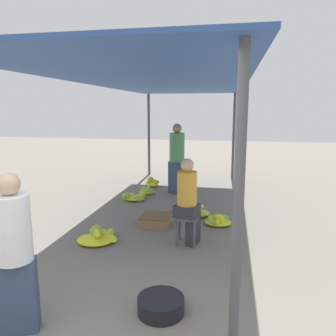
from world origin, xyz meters
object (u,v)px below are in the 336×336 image
at_px(banana_pile_left_2, 133,197).
at_px(banana_pile_right_0, 217,221).
at_px(banana_pile_left_3, 146,191).
at_px(crate_near, 156,220).
at_px(banana_pile_left_0, 99,237).
at_px(vendor_seated, 188,200).
at_px(banana_pile_left_1, 152,183).
at_px(vendor_foreground, 14,252).
at_px(shopper_walking_mid, 177,158).
at_px(basin_black, 161,305).
at_px(stool, 187,222).
at_px(banana_pile_right_1, 197,211).

xyz_separation_m(banana_pile_left_2, banana_pile_right_0, (1.99, -1.30, 0.01)).
distance_m(banana_pile_left_3, crate_near, 2.24).
bearing_deg(banana_pile_left_0, vendor_seated, 7.08).
height_order(banana_pile_left_1, banana_pile_left_3, banana_pile_left_1).
xyz_separation_m(vendor_foreground, shopper_walking_mid, (0.61, 5.40, 0.11)).
relative_size(banana_pile_left_0, banana_pile_left_3, 1.51).
distance_m(banana_pile_right_0, crate_near, 1.12).
bearing_deg(crate_near, basin_black, -75.84).
xyz_separation_m(basin_black, banana_pile_left_2, (-1.54, 4.08, -0.02)).
bearing_deg(banana_pile_left_1, banana_pile_right_0, -55.03).
bearing_deg(crate_near, vendor_seated, -47.15).
bearing_deg(banana_pile_left_1, stool, -68.26).
bearing_deg(banana_pile_right_0, crate_near, -168.14).
relative_size(vendor_seated, shopper_walking_mid, 0.78).
xyz_separation_m(stool, banana_pile_right_0, (0.43, 0.97, -0.29)).
bearing_deg(banana_pile_left_0, banana_pile_left_1, 91.36).
relative_size(banana_pile_left_2, shopper_walking_mid, 0.35).
relative_size(banana_pile_left_3, shopper_walking_mid, 0.26).
bearing_deg(basin_black, banana_pile_right_0, 80.73).
relative_size(vendor_foreground, banana_pile_left_3, 3.35).
xyz_separation_m(stool, vendor_seated, (0.02, 0.01, 0.35)).
xyz_separation_m(stool, banana_pile_right_1, (0.02, 1.41, -0.28)).
bearing_deg(banana_pile_right_1, banana_pile_left_2, 151.10).
bearing_deg(banana_pile_left_3, banana_pile_right_0, -45.75).
distance_m(banana_pile_left_0, banana_pile_right_1, 2.11).
distance_m(banana_pile_left_1, shopper_walking_mid, 1.31).
xyz_separation_m(vendor_seated, banana_pile_right_0, (0.41, 0.97, -0.64)).
bearing_deg(stool, basin_black, -90.72).
height_order(vendor_foreground, crate_near, vendor_foreground).
bearing_deg(vendor_foreground, basin_black, 22.72).
bearing_deg(banana_pile_right_0, vendor_seated, -112.94).
bearing_deg(banana_pile_left_3, banana_pile_left_1, 94.89).
height_order(banana_pile_left_0, banana_pile_right_0, banana_pile_left_0).
distance_m(vendor_seated, crate_near, 1.18).
distance_m(vendor_foreground, vendor_seated, 2.67).
xyz_separation_m(banana_pile_left_2, crate_near, (0.90, -1.53, 0.03)).
relative_size(vendor_seated, crate_near, 2.61).
distance_m(banana_pile_left_0, banana_pile_right_0, 2.14).
bearing_deg(stool, banana_pile_right_0, 66.16).
bearing_deg(crate_near, banana_pile_left_3, 109.26).
height_order(banana_pile_left_1, shopper_walking_mid, shopper_walking_mid).
distance_m(basin_black, banana_pile_left_0, 2.12).
relative_size(vendor_foreground, banana_pile_left_0, 2.23).
bearing_deg(vendor_seated, basin_black, -91.36).
bearing_deg(banana_pile_left_1, basin_black, -75.21).
bearing_deg(banana_pile_right_1, crate_near, -135.71).
distance_m(vendor_seated, banana_pile_left_3, 3.25).
bearing_deg(vendor_foreground, banana_pile_left_1, 91.84).
xyz_separation_m(basin_black, banana_pile_left_0, (-1.36, 1.63, -0.00)).
bearing_deg(crate_near, banana_pile_right_0, 11.86).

